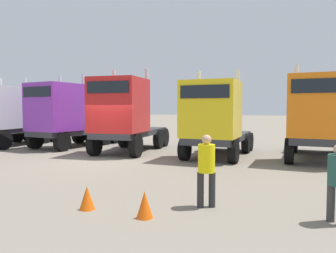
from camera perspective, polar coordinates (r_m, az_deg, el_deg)
ground at (r=14.68m, az=-12.12°, el=-6.06°), size 200.00×200.00×0.00m
semi_truck_silver at (r=22.15m, az=-27.10°, el=1.85°), size 2.92×6.03×4.28m
semi_truck_purple at (r=20.03m, az=-18.15°, el=1.93°), size 3.27×6.14×4.36m
semi_truck_red at (r=16.94m, az=-7.76°, el=2.12°), size 3.06×6.22×4.45m
semi_truck_yellow at (r=15.25m, az=8.15°, el=1.27°), size 2.68×5.83×4.17m
semi_truck_orange at (r=15.62m, az=24.91°, el=1.37°), size 2.83×6.45×4.34m
visitor_in_hivis at (r=7.75m, az=6.77°, el=-6.80°), size 0.54×0.54×1.73m
traffic_cone_mid at (r=7.92m, az=-14.04°, el=-12.05°), size 0.36×0.36×0.55m
traffic_cone_far at (r=7.14m, az=-4.13°, el=-13.54°), size 0.36×0.36×0.58m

